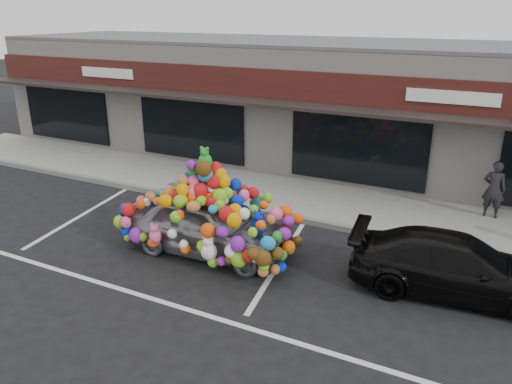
% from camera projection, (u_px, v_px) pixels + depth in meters
% --- Properties ---
extents(ground, '(90.00, 90.00, 0.00)m').
position_uv_depth(ground, '(172.00, 241.00, 12.24)').
color(ground, black).
rests_on(ground, ground).
extents(shop_building, '(24.00, 7.20, 4.31)m').
position_uv_depth(shop_building, '(302.00, 100.00, 18.57)').
color(shop_building, silver).
rests_on(shop_building, ground).
extents(sidewalk, '(26.00, 3.00, 0.15)m').
position_uv_depth(sidewalk, '(247.00, 189.00, 15.57)').
color(sidewalk, gray).
rests_on(sidewalk, ground).
extents(kerb, '(26.00, 0.18, 0.16)m').
position_uv_depth(kerb, '(223.00, 205.00, 14.31)').
color(kerb, slate).
rests_on(kerb, ground).
extents(parking_stripe_left, '(0.73, 4.37, 0.01)m').
position_uv_depth(parking_stripe_left, '(81.00, 216.00, 13.75)').
color(parking_stripe_left, silver).
rests_on(parking_stripe_left, ground).
extents(parking_stripe_mid, '(0.73, 4.37, 0.01)m').
position_uv_depth(parking_stripe_mid, '(279.00, 262.00, 11.22)').
color(parking_stripe_mid, silver).
rests_on(parking_stripe_mid, ground).
extents(lane_line, '(14.00, 0.12, 0.01)m').
position_uv_depth(lane_line, '(187.00, 309.00, 9.47)').
color(lane_line, silver).
rests_on(lane_line, ground).
extents(toy_car, '(2.90, 4.33, 2.47)m').
position_uv_depth(toy_car, '(208.00, 219.00, 11.45)').
color(toy_car, '#A0A7AA').
rests_on(toy_car, ground).
extents(black_sedan, '(2.13, 4.30, 1.20)m').
position_uv_depth(black_sedan, '(456.00, 266.00, 9.83)').
color(black_sedan, black).
rests_on(black_sedan, ground).
extents(pedestrian_a, '(0.59, 0.42, 1.54)m').
position_uv_depth(pedestrian_a, '(494.00, 189.00, 13.07)').
color(pedestrian_a, black).
rests_on(pedestrian_a, sidewalk).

